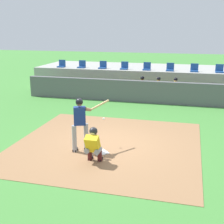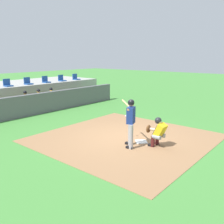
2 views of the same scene
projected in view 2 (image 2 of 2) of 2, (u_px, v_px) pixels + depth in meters
name	position (u px, v px, depth m)	size (l,w,h in m)	color
ground_plane	(125.00, 138.00, 10.22)	(80.00, 80.00, 0.00)	#428438
dirt_infield	(125.00, 138.00, 10.22)	(6.40, 6.40, 0.01)	#936B47
home_plate	(141.00, 142.00, 9.71)	(0.44, 0.44, 0.02)	white
batter_at_plate	(131.00, 120.00, 9.01)	(0.98, 1.17, 1.80)	#99999E
catcher_crouched	(157.00, 131.00, 9.14)	(0.48, 1.77, 1.13)	gray
dugout_wall	(34.00, 104.00, 14.15)	(13.00, 0.30, 1.20)	#59595E
dugout_bench	(25.00, 108.00, 14.86)	(11.80, 0.44, 0.45)	olive
dugout_player_0	(27.00, 101.00, 14.69)	(0.49, 0.70, 1.30)	#939399
dugout_player_1	(40.00, 99.00, 15.39)	(0.49, 0.70, 1.30)	#939399
dugout_player_2	(53.00, 97.00, 16.09)	(0.49, 0.70, 1.30)	#939399
stadium_seat_4	(8.00, 84.00, 15.75)	(0.46, 0.46, 0.48)	#1E478C
stadium_seat_5	(28.00, 82.00, 16.83)	(0.46, 0.46, 0.48)	#1E478C
stadium_seat_6	(46.00, 81.00, 17.91)	(0.46, 0.46, 0.48)	#1E478C
stadium_seat_7	(62.00, 79.00, 18.98)	(0.46, 0.46, 0.48)	#1E478C
stadium_seat_8	(76.00, 78.00, 20.06)	(0.46, 0.46, 0.48)	#1E478C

